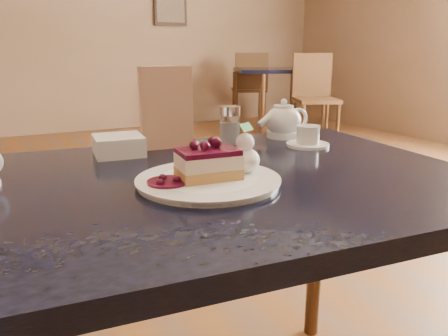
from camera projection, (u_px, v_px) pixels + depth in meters
name	position (u px, v px, depth m)	size (l,w,h in m)	color
main_table	(201.00, 212.00, 0.95)	(1.27, 0.90, 0.75)	black
dessert_plate	(208.00, 181.00, 0.88)	(0.28, 0.28, 0.01)	white
cheesecake_slice	(208.00, 164.00, 0.87)	(0.13, 0.10, 0.06)	#DD9251
whipped_cream	(245.00, 160.00, 0.91)	(0.06, 0.06, 0.06)	white
berry_sauce	(168.00, 182.00, 0.84)	(0.08, 0.08, 0.01)	#470727
tea_set	(288.00, 125.00, 1.31)	(0.16, 0.25, 0.11)	white
menu_card	(166.00, 108.00, 1.18)	(0.14, 0.03, 0.22)	beige
sugar_shaker	(230.00, 125.00, 1.23)	(0.06, 0.06, 0.11)	white
napkin_stack	(119.00, 145.00, 1.12)	(0.12, 0.12, 0.05)	white
bg_table_far_right	(278.00, 126.00, 5.54)	(1.30, 1.92, 1.28)	black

